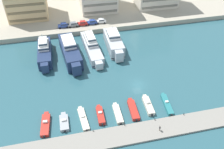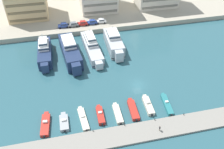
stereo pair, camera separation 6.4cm
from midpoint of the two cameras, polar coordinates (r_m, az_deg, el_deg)
name	(u,v)px [view 1 (the left image)]	position (r m, az deg, el deg)	size (l,w,h in m)	color
ground_plane	(138,85)	(74.19, 5.91, -2.30)	(400.00, 400.00, 0.00)	#2D5B66
pier_dock	(159,129)	(63.23, 10.60, -12.10)	(120.00, 5.72, 0.53)	gray
yacht_navy_far_left	(45,52)	(86.33, -15.17, 5.02)	(4.47, 17.85, 7.95)	navy
yacht_navy_left	(70,51)	(84.35, -9.56, 5.29)	(6.75, 21.31, 7.93)	navy
yacht_silver_mid_left	(92,46)	(86.89, -4.72, 6.46)	(5.48, 22.04, 7.58)	silver
yacht_silver_center_left	(114,42)	(87.92, 0.38, 7.34)	(4.96, 17.67, 7.74)	silver
motorboat_red_far_left	(46,125)	(64.83, -14.98, -11.00)	(2.59, 7.87, 1.51)	red
motorboat_grey_left	(64,122)	(64.34, -10.92, -10.66)	(2.16, 6.18, 1.35)	#9EA3A8
motorboat_cream_mid_left	(83,119)	(64.49, -6.62, -10.00)	(2.30, 8.36, 1.12)	beige
motorboat_red_center_left	(100,115)	(64.71, -2.71, -9.25)	(1.79, 6.64, 1.46)	red
motorboat_cream_center	(118,114)	(65.16, 1.28, -8.92)	(1.80, 7.32, 0.88)	beige
motorboat_red_center_right	(133,110)	(66.21, 4.83, -7.99)	(2.23, 7.85, 1.01)	red
motorboat_cream_mid_right	(148,105)	(67.64, 8.22, -6.97)	(2.06, 7.48, 1.65)	beige
motorboat_teal_right	(167,104)	(69.02, 12.41, -6.64)	(2.23, 8.28, 1.18)	teal
car_blue_far_left	(63,25)	(99.84, -11.07, 11.01)	(4.11, 1.95, 1.80)	#28428E
car_grey_left	(73,24)	(99.81, -8.91, 11.27)	(4.14, 2.00, 1.80)	slate
car_red_mid_left	(82,23)	(100.19, -6.78, 11.59)	(4.17, 2.06, 1.80)	red
car_blue_center_left	(92,22)	(100.69, -4.63, 11.89)	(4.10, 1.92, 1.80)	#28428E
car_white_center	(101,21)	(101.34, -2.55, 12.17)	(4.18, 2.08, 1.80)	white
pedestrian_mid_deck	(160,128)	(61.85, 10.85, -11.89)	(0.30, 0.63, 1.64)	#7A6B56
bollard_west	(93,130)	(61.32, -4.39, -12.61)	(0.20, 0.20, 0.61)	#2D2D33
bollard_west_mid	(125,125)	(62.31, 2.88, -11.38)	(0.20, 0.20, 0.61)	#2D2D33
bollard_east_mid	(155,119)	(64.25, 9.75, -10.03)	(0.20, 0.20, 0.61)	#2D2D33
bollard_east	(184,114)	(67.05, 16.09, -8.66)	(0.20, 0.20, 0.61)	#2D2D33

